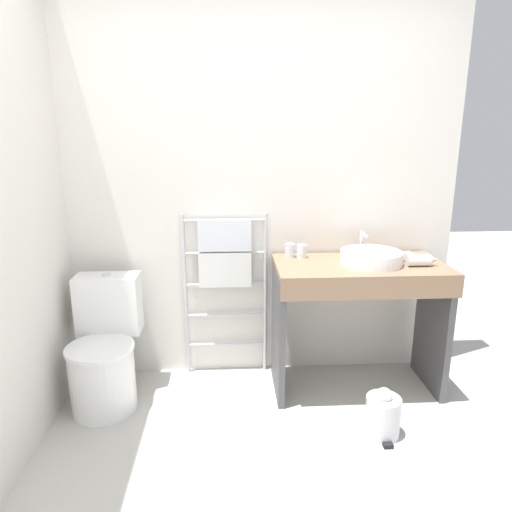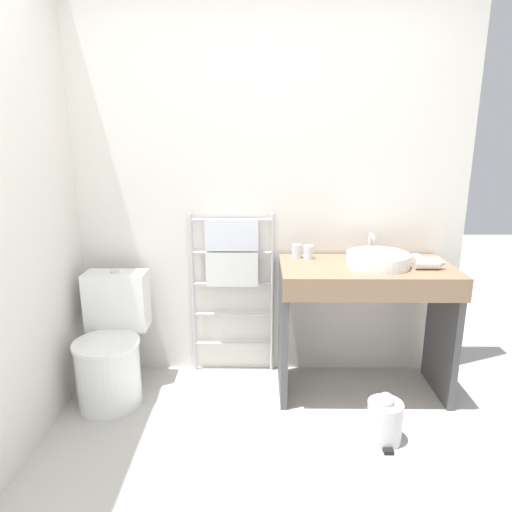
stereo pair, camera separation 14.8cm
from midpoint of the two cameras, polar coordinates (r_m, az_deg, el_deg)
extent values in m
cube|color=silver|center=(2.98, -1.67, 10.06)|extent=(2.62, 0.12, 2.67)
cylinder|color=white|center=(2.95, -20.03, -14.34)|extent=(0.38, 0.38, 0.39)
cylinder|color=white|center=(2.86, -20.40, -10.75)|extent=(0.39, 0.39, 0.02)
cube|color=white|center=(3.02, -19.29, -5.67)|extent=(0.38, 0.19, 0.37)
cylinder|color=silver|center=(2.96, -19.60, -2.22)|extent=(0.05, 0.05, 0.01)
cylinder|color=silver|center=(3.08, -10.15, -4.99)|extent=(0.02, 0.02, 1.11)
cylinder|color=silver|center=(3.06, -0.23, -4.87)|extent=(0.02, 0.02, 1.11)
cylinder|color=silver|center=(3.20, -5.05, -10.93)|extent=(0.53, 0.02, 0.02)
cylinder|color=silver|center=(3.11, -5.14, -7.35)|extent=(0.53, 0.02, 0.02)
cylinder|color=silver|center=(3.03, -5.24, -3.58)|extent=(0.53, 0.02, 0.02)
cylinder|color=silver|center=(2.97, -5.33, 0.37)|extent=(0.53, 0.02, 0.02)
cylinder|color=silver|center=(2.93, -5.43, 4.45)|extent=(0.53, 0.02, 0.02)
cube|color=silver|center=(2.92, -5.41, 2.56)|extent=(0.34, 0.04, 0.21)
cube|color=silver|center=(2.97, -5.30, -1.73)|extent=(0.34, 0.04, 0.23)
cube|color=#84664C|center=(2.82, 11.43, -1.27)|extent=(1.03, 0.54, 0.03)
cube|color=#84664C|center=(2.60, 12.77, -4.27)|extent=(1.03, 0.02, 0.10)
cube|color=#4C4C4F|center=(2.88, 1.31, -9.44)|extent=(0.04, 0.46, 0.80)
cube|color=#4C4C4F|center=(3.12, 19.96, -8.45)|extent=(0.04, 0.46, 0.80)
cylinder|color=white|center=(2.81, 12.72, -0.20)|extent=(0.37, 0.37, 0.08)
cylinder|color=silver|center=(2.80, 12.76, 0.51)|extent=(0.30, 0.30, 0.01)
cylinder|color=silver|center=(3.00, 11.66, 1.59)|extent=(0.02, 0.02, 0.16)
cylinder|color=silver|center=(2.95, 11.94, 2.64)|extent=(0.02, 0.09, 0.02)
cylinder|color=silver|center=(2.90, 2.78, 0.69)|extent=(0.06, 0.06, 0.09)
cylinder|color=silver|center=(2.89, 4.29, 0.58)|extent=(0.06, 0.06, 0.08)
cylinder|color=white|center=(2.84, 18.26, -0.51)|extent=(0.14, 0.07, 0.07)
cone|color=silver|center=(2.88, 19.98, -0.48)|extent=(0.05, 0.06, 0.06)
cube|color=white|center=(2.90, 17.14, -0.10)|extent=(0.04, 0.09, 0.05)
cylinder|color=silver|center=(2.69, 13.96, -18.90)|extent=(0.19, 0.19, 0.22)
sphere|color=silver|center=(2.62, 14.14, -16.55)|extent=(0.08, 0.08, 0.08)
cube|color=black|center=(2.66, 14.54, -21.97)|extent=(0.05, 0.04, 0.02)
camera|label=1|loc=(0.07, -91.87, -0.50)|focal=32.00mm
camera|label=2|loc=(0.07, 88.13, 0.50)|focal=32.00mm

